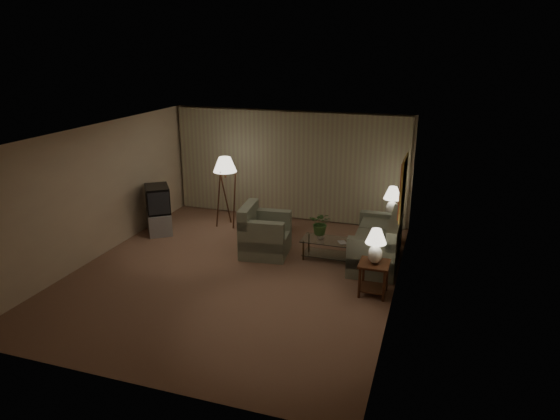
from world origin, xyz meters
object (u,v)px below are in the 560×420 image
(sofa, at_px, (376,244))
(tv_cabinet, at_px, (159,222))
(ottoman, at_px, (277,223))
(coffee_table, at_px, (327,246))
(floor_lamp, at_px, (226,191))
(side_table_far, at_px, (390,225))
(table_lamp_near, at_px, (376,243))
(table_lamp_far, at_px, (392,199))
(vase, at_px, (321,235))
(crt_tv, at_px, (157,199))
(side_table_near, at_px, (374,273))
(armchair, at_px, (265,235))

(sofa, relative_size, tv_cabinet, 1.88)
(tv_cabinet, distance_m, ottoman, 2.76)
(coffee_table, distance_m, floor_lamp, 3.05)
(coffee_table, xyz_separation_m, tv_cabinet, (-4.09, 0.28, -0.03))
(floor_lamp, bearing_deg, side_table_far, 2.88)
(table_lamp_near, relative_size, table_lamp_far, 0.93)
(side_table_far, height_order, vase, side_table_far)
(coffee_table, relative_size, crt_tv, 1.18)
(coffee_table, xyz_separation_m, ottoman, (-1.48, 1.19, -0.07))
(table_lamp_near, relative_size, tv_cabinet, 0.65)
(crt_tv, bearing_deg, vase, 49.79)
(floor_lamp, bearing_deg, sofa, -15.84)
(table_lamp_near, bearing_deg, crt_tv, 163.59)
(coffee_table, bearing_deg, vase, 180.00)
(crt_tv, distance_m, vase, 3.96)
(coffee_table, height_order, floor_lamp, floor_lamp)
(side_table_near, distance_m, table_lamp_far, 2.67)
(armchair, bearing_deg, sofa, -90.45)
(vase, bearing_deg, floor_lamp, 156.11)
(side_table_near, bearing_deg, crt_tv, 163.59)
(sofa, relative_size, floor_lamp, 1.06)
(tv_cabinet, distance_m, crt_tv, 0.56)
(side_table_far, height_order, ottoman, side_table_far)
(table_lamp_far, distance_m, coffee_table, 1.89)
(ottoman, bearing_deg, table_lamp_near, -43.23)
(coffee_table, bearing_deg, floor_lamp, 157.27)
(armchair, xyz_separation_m, tv_cabinet, (-2.80, 0.43, -0.17))
(side_table_near, distance_m, coffee_table, 1.68)
(sofa, bearing_deg, armchair, -84.47)
(tv_cabinet, bearing_deg, side_table_far, 65.49)
(armchair, bearing_deg, crt_tv, 74.38)
(sofa, bearing_deg, table_lamp_far, 172.32)
(side_table_near, bearing_deg, sofa, 96.34)
(sofa, bearing_deg, table_lamp_near, 5.50)
(table_lamp_near, bearing_deg, vase, 135.28)
(sofa, bearing_deg, tv_cabinet, -92.90)
(table_lamp_far, xyz_separation_m, ottoman, (-2.59, -0.16, -0.79))
(table_lamp_near, height_order, tv_cabinet, table_lamp_near)
(crt_tv, distance_m, floor_lamp, 1.59)
(armchair, height_order, table_lamp_far, table_lamp_far)
(sofa, distance_m, floor_lamp, 3.90)
(sofa, bearing_deg, side_table_near, 5.50)
(sofa, xyz_separation_m, armchair, (-2.25, -0.25, 0.02))
(tv_cabinet, height_order, vase, vase)
(sofa, distance_m, coffee_table, 0.98)
(armchair, distance_m, ottoman, 1.37)
(armchair, xyz_separation_m, side_table_far, (2.40, 1.50, -0.01))
(side_table_near, bearing_deg, ottoman, 136.77)
(coffee_table, bearing_deg, table_lamp_near, -48.33)
(side_table_near, height_order, floor_lamp, floor_lamp)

